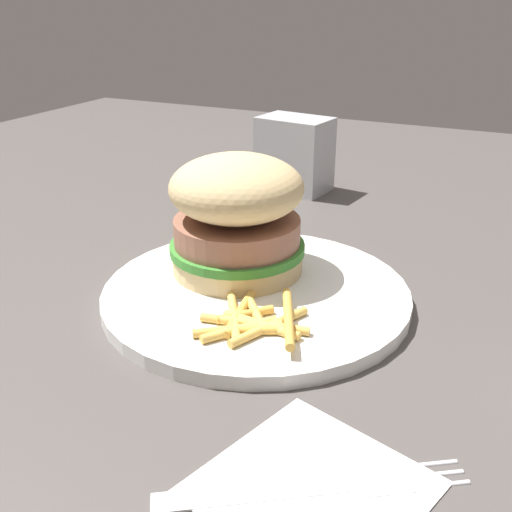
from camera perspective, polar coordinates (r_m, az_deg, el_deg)
name	(u,v)px	position (r m, az deg, el deg)	size (l,w,h in m)	color
ground_plane	(267,309)	(0.52, 1.00, -4.96)	(1.60, 1.60, 0.00)	#47423F
plate	(256,294)	(0.53, 0.00, -3.57)	(0.26, 0.26, 0.01)	white
sandwich	(237,214)	(0.54, -1.80, 3.91)	(0.12, 0.12, 0.11)	tan
fries_pile	(254,321)	(0.47, -0.22, -6.11)	(0.09, 0.09, 0.01)	#E5B251
napkin	(312,487)	(0.36, 5.23, -20.59)	(0.11, 0.11, 0.00)	white
fork	(315,483)	(0.35, 5.52, -20.27)	(0.15, 0.11, 0.00)	silver
napkin_dispenser	(294,154)	(0.81, 3.59, 9.44)	(0.09, 0.06, 0.10)	#B7BABF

